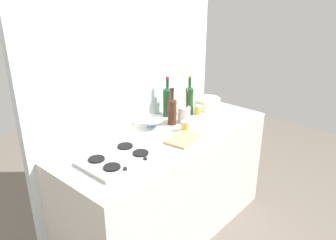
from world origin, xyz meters
TOP-DOWN VIEW (x-y plane):
  - ground_plane at (0.00, 0.00)m, footprint 6.00×6.00m
  - counter_block at (0.00, 0.00)m, footprint 1.80×0.70m
  - backsplash_panel at (0.00, 0.38)m, footprint 1.90×0.06m
  - stovetop_hob at (-0.51, -0.02)m, footprint 0.49×0.34m
  - plate_stack at (0.66, 0.11)m, footprint 0.24×0.24m
  - wine_bottle_leftmost at (0.18, 0.11)m, footprint 0.07×0.07m
  - wine_bottle_mid_left at (0.45, 0.15)m, footprint 0.07×0.07m
  - wine_bottle_mid_right at (0.29, 0.26)m, footprint 0.07×0.07m
  - mixing_bowl at (0.02, 0.19)m, footprint 0.20×0.20m
  - utensil_crock at (0.28, 0.07)m, footprint 0.10×0.10m
  - condiment_jar_front at (0.14, -0.05)m, footprint 0.07×0.07m
  - condiment_jar_rear at (0.49, 0.08)m, footprint 0.06×0.06m
  - cutting_board at (-0.00, -0.15)m, footprint 0.29×0.21m

SIDE VIEW (x-z plane):
  - ground_plane at x=0.00m, z-range 0.00..0.00m
  - counter_block at x=0.00m, z-range 0.00..0.90m
  - cutting_board at x=0.00m, z-range 0.90..0.92m
  - stovetop_hob at x=-0.51m, z-range 0.89..0.93m
  - condiment_jar_front at x=0.14m, z-range 0.90..0.98m
  - mixing_bowl at x=0.02m, z-range 0.90..0.98m
  - condiment_jar_rear at x=0.49m, z-range 0.90..0.98m
  - plate_stack at x=0.66m, z-range 0.90..1.00m
  - utensil_crock at x=0.28m, z-range 0.83..1.11m
  - wine_bottle_leftmost at x=0.18m, z-range 0.87..1.17m
  - wine_bottle_mid_left at x=0.45m, z-range 0.86..1.21m
  - wine_bottle_mid_right at x=0.29m, z-range 0.86..1.21m
  - backsplash_panel at x=0.00m, z-range 0.00..2.47m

